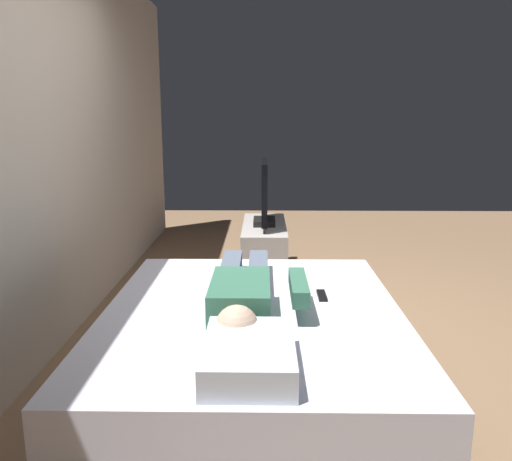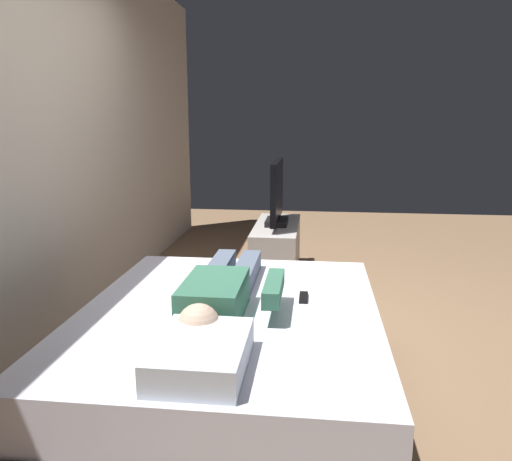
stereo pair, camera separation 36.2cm
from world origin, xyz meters
name	(u,v)px [view 1 (the left image)]	position (x,y,z in m)	size (l,w,h in m)	color
ground_plane	(296,345)	(0.00, 0.00, 0.00)	(10.00, 10.00, 0.00)	#8C6B4C
back_wall	(63,128)	(0.40, 1.59, 1.40)	(6.40, 0.10, 2.80)	beige
bed	(253,360)	(-0.75, 0.27, 0.26)	(1.91, 1.55, 0.54)	brown
pillow	(249,356)	(-1.38, 0.27, 0.60)	(0.48, 0.34, 0.12)	white
person	(245,292)	(-0.72, 0.31, 0.62)	(1.26, 0.46, 0.18)	#387056
remote	(322,295)	(-0.57, -0.09, 0.55)	(0.15, 0.04, 0.02)	black
tv_stand	(264,250)	(1.52, 0.21, 0.25)	(1.10, 0.40, 0.50)	#B7B2AD
tv	(264,194)	(1.52, 0.21, 0.78)	(0.88, 0.20, 0.59)	black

